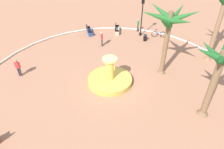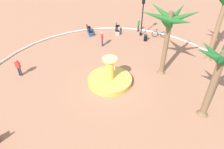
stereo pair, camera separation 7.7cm
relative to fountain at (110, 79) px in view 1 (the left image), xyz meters
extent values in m
plane|color=tan|center=(-0.29, 0.30, -0.33)|extent=(80.00, 80.00, 0.00)
torus|color=silver|center=(-0.29, 0.30, -0.23)|extent=(22.96, 22.96, 0.20)
cylinder|color=gold|center=(0.00, 0.00, -0.11)|extent=(3.76, 3.76, 0.45)
cylinder|color=teal|center=(0.00, 0.00, -0.15)|extent=(3.31, 3.31, 0.34)
cylinder|color=gold|center=(0.00, 0.00, 1.04)|extent=(0.68, 0.68, 1.84)
cylinder|color=#F1C954|center=(0.00, 0.00, 2.02)|extent=(1.20, 1.20, 0.12)
cylinder|color=brown|center=(-4.53, -1.81, 2.52)|extent=(0.41, 0.41, 5.70)
cone|color=brown|center=(-4.53, -1.81, -0.08)|extent=(0.77, 0.77, 0.50)
cone|color=#28702D|center=(-3.39, -1.72, 5.03)|extent=(2.49, 0.77, 1.21)
cone|color=#28702D|center=(-4.03, -0.89, 4.79)|extent=(1.62, 2.35, 1.64)
cone|color=#28702D|center=(-5.05, -0.80, 5.00)|extent=(1.62, 2.43, 1.25)
cone|color=#28702D|center=(-5.66, -1.96, 5.01)|extent=(2.50, 0.88, 1.24)
cone|color=#28702D|center=(-5.17, -2.73, 4.94)|extent=(1.86, 2.31, 1.37)
cone|color=#28702D|center=(-3.85, -2.75, 5.07)|extent=(1.90, 2.31, 1.14)
cylinder|color=#8E6B4C|center=(-9.38, -4.53, 3.09)|extent=(0.41, 0.41, 6.84)
cone|color=#8E6B4C|center=(-9.38, -4.53, -0.08)|extent=(0.79, 0.79, 0.50)
cylinder|color=brown|center=(-6.97, 3.06, 2.25)|extent=(0.44, 0.44, 5.17)
cone|color=brown|center=(-6.97, 3.06, -0.08)|extent=(0.84, 0.84, 0.50)
cone|color=#1E6028|center=(-6.19, 2.96, 4.57)|extent=(1.82, 0.78, 1.06)
cone|color=#1E6028|center=(-6.57, 3.73, 4.58)|extent=(1.38, 1.80, 1.06)
cone|color=#1E6028|center=(-7.23, 2.35, 4.47)|extent=(1.11, 1.83, 1.25)
cone|color=#1E6028|center=(-6.49, 2.47, 4.49)|extent=(1.55, 1.70, 1.20)
cube|color=#335BA8|center=(3.34, -9.19, 0.12)|extent=(1.04, 1.67, 0.12)
cube|color=black|center=(3.53, -9.12, 0.42)|extent=(0.65, 1.52, 0.50)
cube|color=#2B4E8F|center=(3.34, -9.19, -0.14)|extent=(0.96, 1.54, 0.39)
cube|color=black|center=(3.61, -9.89, 0.26)|extent=(0.45, 0.24, 0.24)
cube|color=black|center=(3.07, -8.49, 0.26)|extent=(0.45, 0.24, 0.24)
cube|color=beige|center=(0.01, -9.84, 0.12)|extent=(0.55, 1.61, 0.12)
cube|color=black|center=(0.22, -9.83, 0.42)|extent=(0.13, 1.60, 0.50)
cube|color=#B6ADA0|center=(0.01, -9.84, -0.14)|extent=(0.50, 1.48, 0.39)
cube|color=black|center=(0.03, -10.59, 0.26)|extent=(0.45, 0.09, 0.24)
cube|color=black|center=(-0.02, -9.09, 0.26)|extent=(0.45, 0.09, 0.24)
cylinder|color=black|center=(-2.82, -9.42, 1.58)|extent=(0.12, 0.12, 3.83)
cylinder|color=black|center=(-2.82, -9.42, -0.18)|extent=(0.28, 0.28, 0.30)
cube|color=black|center=(-2.82, -9.42, 3.72)|extent=(0.32, 0.32, 0.44)
sphere|color=#F2EDCC|center=(-2.82, -9.42, 3.72)|extent=(0.22, 0.22, 0.22)
cylinder|color=black|center=(-3.32, -8.05, 0.02)|extent=(0.40, 0.40, 0.70)
torus|color=#4C4C51|center=(-3.32, -8.05, 0.37)|extent=(0.46, 0.46, 0.06)
torus|color=black|center=(-5.46, -9.09, 0.03)|extent=(0.72, 0.10, 0.72)
torus|color=black|center=(-4.46, -9.15, 0.03)|extent=(0.72, 0.10, 0.72)
cylinder|color=#1E66B2|center=(-4.96, -9.12, 0.26)|extent=(0.95, 0.10, 0.05)
cylinder|color=#1E66B2|center=(-4.61, -9.14, 0.41)|extent=(0.04, 0.04, 0.30)
cube|color=black|center=(-4.61, -9.14, 0.58)|extent=(0.21, 0.11, 0.06)
cylinder|color=#1E66B2|center=(-5.41, -9.09, 0.39)|extent=(0.05, 0.44, 0.03)
cylinder|color=#33333D|center=(-2.52, -10.61, 0.07)|extent=(0.14, 0.14, 0.81)
cylinder|color=#33333D|center=(-2.48, -10.43, 0.07)|extent=(0.14, 0.14, 0.81)
cube|color=#338C4C|center=(-2.50, -10.52, 0.75)|extent=(0.27, 0.38, 0.56)
sphere|color=tan|center=(-2.50, -10.52, 1.15)|extent=(0.22, 0.22, 0.22)
cylinder|color=#338C4C|center=(-2.55, -10.74, 0.75)|extent=(0.09, 0.09, 0.53)
cylinder|color=#338C4C|center=(-2.45, -10.31, 0.75)|extent=(0.09, 0.09, 0.53)
cylinder|color=#33333D|center=(8.15, -0.28, 0.10)|extent=(0.14, 0.14, 0.87)
cylinder|color=#33333D|center=(7.97, -0.27, 0.10)|extent=(0.14, 0.14, 0.87)
cube|color=red|center=(8.06, -0.27, 0.81)|extent=(0.35, 0.21, 0.56)
sphere|color=#9E7051|center=(8.06, -0.27, 1.21)|extent=(0.22, 0.22, 0.22)
cylinder|color=red|center=(8.28, -0.28, 0.81)|extent=(0.09, 0.09, 0.53)
cylinder|color=red|center=(7.84, -0.27, 0.81)|extent=(0.09, 0.09, 0.53)
cylinder|color=#33333D|center=(1.49, -6.47, 0.10)|extent=(0.14, 0.14, 0.87)
cylinder|color=#33333D|center=(1.45, -6.29, 0.10)|extent=(0.14, 0.14, 0.87)
cube|color=red|center=(1.47, -6.38, 0.81)|extent=(0.27, 0.38, 0.56)
sphere|color=beige|center=(1.47, -6.38, 1.21)|extent=(0.22, 0.22, 0.22)
cylinder|color=red|center=(1.52, -6.59, 0.81)|extent=(0.09, 0.09, 0.53)
cylinder|color=red|center=(1.42, -6.16, 0.81)|extent=(0.09, 0.09, 0.53)
camera|label=1|loc=(-1.38, 14.05, 10.92)|focal=33.67mm
camera|label=2|loc=(-1.45, 14.05, 10.92)|focal=33.67mm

